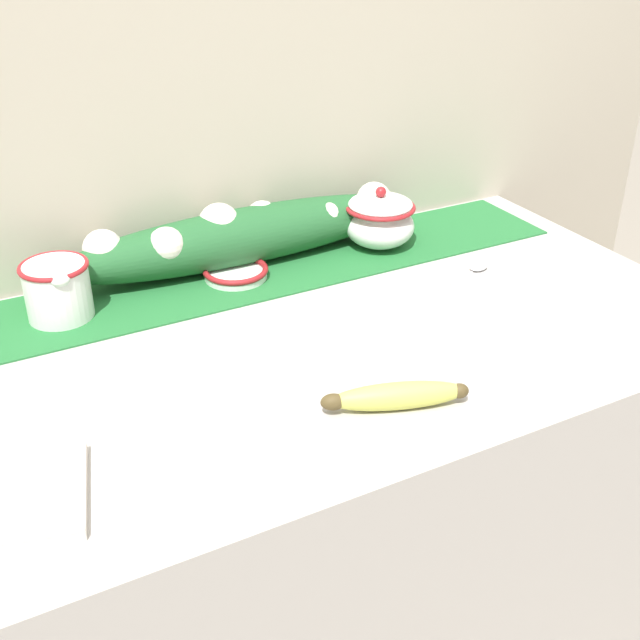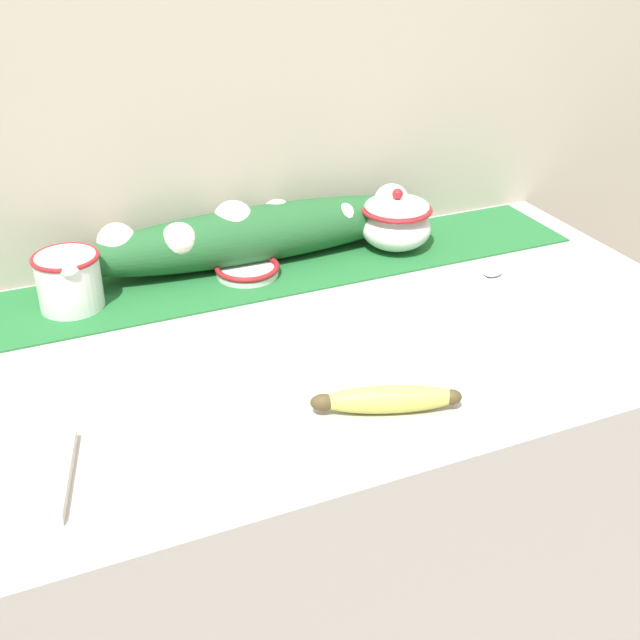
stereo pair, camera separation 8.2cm
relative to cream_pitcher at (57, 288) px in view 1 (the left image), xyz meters
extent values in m
cube|color=#B7B2AD|center=(0.34, -0.24, -0.52)|extent=(1.26, 0.70, 0.94)
cube|color=#B7AD99|center=(0.34, 0.13, 0.21)|extent=(2.06, 0.04, 2.40)
cube|color=#236B33|center=(0.34, 0.00, -0.05)|extent=(1.16, 0.20, 0.00)
cylinder|color=white|center=(0.00, 0.00, 0.00)|extent=(0.10, 0.10, 0.09)
torus|color=#A31E23|center=(0.00, 0.00, 0.04)|extent=(0.11, 0.11, 0.01)
torus|color=white|center=(0.00, 0.06, 0.00)|extent=(0.05, 0.01, 0.05)
ellipsoid|color=white|center=(0.00, -0.05, 0.04)|extent=(0.03, 0.02, 0.02)
ellipsoid|color=white|center=(0.59, 0.00, -0.01)|extent=(0.13, 0.13, 0.08)
torus|color=#A31E23|center=(0.59, 0.00, 0.03)|extent=(0.13, 0.13, 0.01)
ellipsoid|color=white|center=(0.59, 0.00, 0.03)|extent=(0.12, 0.12, 0.03)
sphere|color=#A31E23|center=(0.59, 0.00, 0.06)|extent=(0.02, 0.02, 0.02)
cylinder|color=white|center=(0.30, 0.00, -0.04)|extent=(0.11, 0.11, 0.01)
torus|color=#A31E23|center=(0.30, 0.00, -0.03)|extent=(0.11, 0.11, 0.01)
ellipsoid|color=#CCD156|center=(0.34, -0.46, -0.03)|extent=(0.19, 0.10, 0.04)
ellipsoid|color=brown|center=(0.26, -0.43, -0.03)|extent=(0.04, 0.03, 0.02)
ellipsoid|color=brown|center=(0.42, -0.49, -0.03)|extent=(0.03, 0.03, 0.02)
cube|color=silver|center=(0.61, -0.20, -0.05)|extent=(0.14, 0.05, 0.00)
ellipsoid|color=silver|center=(0.70, -0.17, -0.05)|extent=(0.05, 0.04, 0.01)
cube|color=silver|center=(-0.14, -0.41, -0.05)|extent=(0.19, 0.19, 0.02)
ellipsoid|color=#235B2D|center=(0.34, 0.05, 0.00)|extent=(0.68, 0.11, 0.10)
sphere|color=silver|center=(0.09, 0.06, 0.02)|extent=(0.07, 0.07, 0.07)
sphere|color=silver|center=(0.19, 0.03, 0.02)|extent=(0.06, 0.06, 0.06)
sphere|color=silver|center=(0.30, 0.06, 0.03)|extent=(0.07, 0.07, 0.07)
sphere|color=silver|center=(0.38, 0.07, 0.02)|extent=(0.06, 0.06, 0.06)
sphere|color=silver|center=(0.50, 0.03, 0.02)|extent=(0.05, 0.05, 0.05)
sphere|color=silver|center=(0.60, 0.03, 0.03)|extent=(0.07, 0.07, 0.07)
camera|label=1|loc=(-0.16, -1.18, 0.57)|focal=45.00mm
camera|label=2|loc=(-0.09, -1.22, 0.57)|focal=45.00mm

